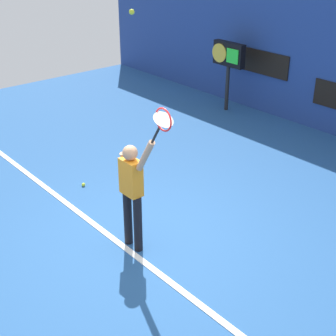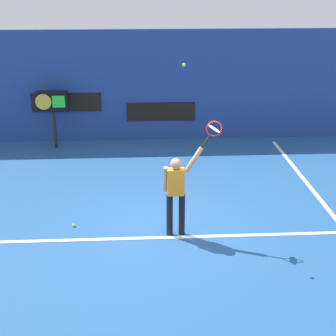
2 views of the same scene
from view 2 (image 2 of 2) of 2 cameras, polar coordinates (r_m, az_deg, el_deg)
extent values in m
plane|color=#23518C|center=(10.14, 0.54, -7.33)|extent=(18.00, 18.00, 0.00)
cube|color=navy|center=(15.28, -0.91, 9.89)|extent=(18.00, 0.20, 3.51)
cube|color=black|center=(15.36, -0.87, 6.81)|extent=(2.20, 0.03, 0.60)
cube|color=black|center=(15.45, -12.17, 7.74)|extent=(2.20, 0.03, 0.60)
cube|color=white|center=(9.82, 0.68, -8.37)|extent=(10.00, 0.10, 0.01)
cube|color=white|center=(12.63, 16.69, -2.10)|extent=(0.10, 7.00, 0.01)
cylinder|color=black|center=(9.71, 0.20, -5.66)|extent=(0.13, 0.13, 0.92)
cylinder|color=black|center=(9.73, 1.68, -5.62)|extent=(0.13, 0.13, 0.92)
cube|color=orange|center=(9.40, 0.94, -1.68)|extent=(0.34, 0.20, 0.55)
sphere|color=tan|center=(9.25, 0.95, 0.51)|extent=(0.22, 0.22, 0.22)
cylinder|color=tan|center=(9.26, 3.12, 1.00)|extent=(0.38, 0.09, 0.54)
cylinder|color=tan|center=(9.45, -0.31, -1.37)|extent=(0.09, 0.23, 0.58)
cylinder|color=black|center=(9.15, 4.58, 3.22)|extent=(0.18, 0.03, 0.27)
torus|color=red|center=(9.10, 5.59, 4.74)|extent=(0.43, 0.02, 0.43)
cylinder|color=silver|center=(9.10, 5.59, 4.74)|extent=(0.23, 0.27, 0.14)
sphere|color=#CCE033|center=(8.75, 1.95, 12.34)|extent=(0.07, 0.07, 0.07)
cylinder|color=black|center=(15.12, -13.49, 4.59)|extent=(0.10, 0.10, 1.19)
cube|color=black|center=(14.88, -13.80, 7.86)|extent=(0.95, 0.18, 0.60)
cylinder|color=gold|center=(14.83, -14.81, 7.72)|extent=(0.48, 0.02, 0.48)
cube|color=#26D833|center=(14.75, -13.06, 7.80)|extent=(0.38, 0.02, 0.36)
sphere|color=#CCE033|center=(10.40, -11.30, -6.79)|extent=(0.07, 0.07, 0.07)
camera|label=1|loc=(7.57, 47.43, 11.27)|focal=52.75mm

